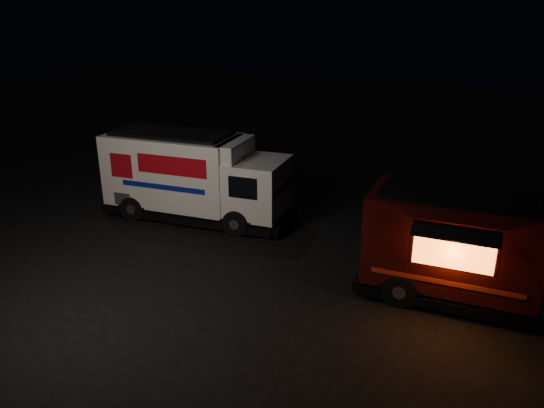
{
  "coord_description": "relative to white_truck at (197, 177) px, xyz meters",
  "views": [
    {
      "loc": [
        7.03,
        -10.54,
        6.83
      ],
      "look_at": [
        0.23,
        2.0,
        1.42
      ],
      "focal_mm": 35.0,
      "sensor_mm": 36.0,
      "label": 1
    }
  ],
  "objects": [
    {
      "name": "ground",
      "position": [
        3.16,
        -3.01,
        -1.45
      ],
      "size": [
        80.0,
        80.0,
        0.0
      ],
      "primitive_type": "plane",
      "color": "black",
      "rests_on": "ground"
    },
    {
      "name": "white_truck",
      "position": [
        0.0,
        0.0,
        0.0
      ],
      "size": [
        6.64,
        3.09,
        2.9
      ],
      "primitive_type": null,
      "rotation": [
        0.0,
        0.0,
        0.15
      ],
      "color": "silver",
      "rests_on": "ground"
    },
    {
      "name": "red_truck",
      "position": [
        9.25,
        -1.21,
        -0.09
      ],
      "size": [
        6.04,
        2.71,
        2.73
      ],
      "primitive_type": null,
      "rotation": [
        0.0,
        0.0,
        0.1
      ],
      "color": "#3C0D0B",
      "rests_on": "ground"
    }
  ]
}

